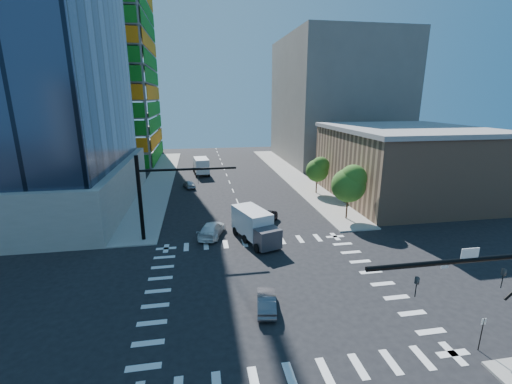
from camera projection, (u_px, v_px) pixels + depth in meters
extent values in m
plane|color=black|center=(272.00, 287.00, 27.40)|extent=(160.00, 160.00, 0.00)
cube|color=silver|center=(272.00, 287.00, 27.40)|extent=(20.00, 20.00, 0.01)
cube|color=gray|center=(291.00, 174.00, 67.42)|extent=(5.00, 60.00, 0.15)
cube|color=gray|center=(160.00, 179.00, 63.33)|extent=(5.00, 60.00, 0.15)
cube|color=gray|center=(12.00, 189.00, 45.44)|extent=(30.00, 30.00, 6.00)
cube|color=#167D1A|center=(151.00, 53.00, 77.32)|extent=(0.12, 24.00, 49.00)
cube|color=orange|center=(72.00, 43.00, 63.29)|extent=(24.00, 0.12, 49.00)
cube|color=#997259|center=(405.00, 165.00, 51.05)|extent=(20.00, 22.00, 10.00)
cube|color=gray|center=(409.00, 129.00, 49.64)|extent=(20.50, 22.50, 0.60)
cube|color=#605B57|center=(335.00, 101.00, 80.33)|extent=(24.00, 30.00, 28.00)
cylinder|color=black|center=(469.00, 260.00, 15.53)|extent=(10.00, 0.24, 0.24)
imported|color=black|center=(502.00, 278.00, 16.15)|extent=(0.16, 0.20, 1.00)
imported|color=black|center=(416.00, 287.00, 15.41)|extent=(0.16, 0.20, 1.00)
cube|color=white|center=(470.00, 253.00, 15.43)|extent=(0.90, 0.04, 0.50)
cylinder|color=black|center=(140.00, 199.00, 35.20)|extent=(0.40, 0.40, 9.00)
cylinder|color=black|center=(188.00, 169.00, 35.25)|extent=(10.00, 0.24, 0.24)
imported|color=black|center=(198.00, 179.00, 35.70)|extent=(0.16, 0.20, 1.00)
cylinder|color=#382316|center=(347.00, 210.00, 42.40)|extent=(0.20, 0.20, 2.27)
sphere|color=#244E15|center=(348.00, 185.00, 41.58)|extent=(4.16, 4.16, 4.16)
sphere|color=#3F7B29|center=(353.00, 178.00, 41.10)|extent=(3.25, 3.25, 3.25)
cylinder|color=#382316|center=(316.00, 187.00, 53.89)|extent=(0.20, 0.20, 1.92)
sphere|color=#244E15|center=(317.00, 171.00, 53.20)|extent=(3.52, 3.52, 3.52)
sphere|color=#3F7B29|center=(320.00, 166.00, 52.76)|extent=(2.75, 2.75, 2.75)
cylinder|color=black|center=(481.00, 335.00, 20.31)|extent=(0.06, 0.06, 2.20)
cube|color=silver|center=(484.00, 321.00, 20.07)|extent=(0.30, 0.03, 0.40)
imported|color=black|center=(265.00, 218.00, 41.01)|extent=(4.11, 5.49, 1.39)
imported|color=white|center=(212.00, 229.00, 37.40)|extent=(3.62, 5.67, 1.53)
imported|color=#A8A9B0|center=(189.00, 184.00, 57.48)|extent=(2.41, 4.08, 1.30)
imported|color=#58575D|center=(266.00, 301.00, 24.45)|extent=(1.91, 3.91, 1.23)
cube|color=silver|center=(256.00, 224.00, 35.58)|extent=(3.95, 5.64, 2.67)
cube|color=#393940|center=(256.00, 230.00, 35.76)|extent=(2.82, 2.49, 1.95)
cube|color=silver|center=(201.00, 164.00, 67.50)|extent=(3.01, 5.44, 2.72)
cube|color=#393940|center=(201.00, 168.00, 67.68)|extent=(2.58, 2.11, 1.98)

